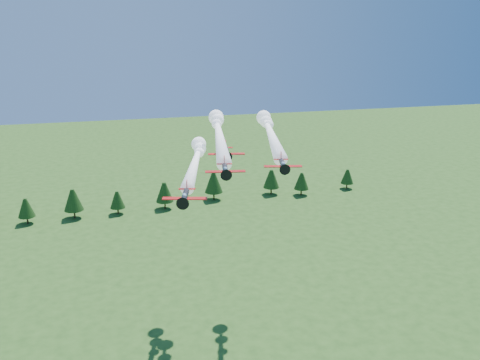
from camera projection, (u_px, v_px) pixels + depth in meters
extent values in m
cylinder|color=black|center=(225.00, 169.00, 85.96)|extent=(1.66, 4.79, 0.87)
cone|color=black|center=(226.00, 174.00, 83.34)|extent=(0.99, 0.92, 0.87)
cone|color=black|center=(226.00, 175.00, 82.84)|extent=(0.45, 0.45, 0.38)
cylinder|color=black|center=(226.00, 175.00, 82.70)|extent=(1.81, 0.35, 1.83)
cube|color=red|center=(225.00, 171.00, 85.71)|extent=(6.57, 2.26, 0.10)
cube|color=red|center=(224.00, 164.00, 88.90)|extent=(2.62, 1.16, 0.06)
cube|color=red|center=(224.00, 160.00, 88.78)|extent=(0.22, 0.83, 1.27)
ellipsoid|color=#84B3CC|center=(225.00, 168.00, 85.11)|extent=(0.80, 1.14, 0.54)
sphere|color=white|center=(217.00, 124.00, 121.50)|extent=(2.30, 2.30, 2.30)
sphere|color=white|center=(217.00, 121.00, 126.05)|extent=(3.00, 3.00, 3.00)
sphere|color=white|center=(216.00, 117.00, 130.61)|extent=(3.70, 3.70, 3.70)
cylinder|color=black|center=(185.00, 196.00, 95.78)|extent=(2.46, 5.93, 1.08)
cone|color=black|center=(183.00, 202.00, 92.52)|extent=(1.29, 1.21, 1.08)
cone|color=black|center=(183.00, 203.00, 91.90)|extent=(0.58, 0.59, 0.48)
cylinder|color=black|center=(183.00, 204.00, 91.72)|extent=(2.22, 0.59, 2.27)
cube|color=red|center=(185.00, 198.00, 95.47)|extent=(8.13, 3.35, 0.13)
cube|color=red|center=(187.00, 189.00, 99.44)|extent=(3.27, 1.65, 0.08)
cube|color=red|center=(187.00, 184.00, 99.29)|extent=(0.34, 1.02, 1.57)
ellipsoid|color=#84B3CC|center=(184.00, 195.00, 94.72)|extent=(1.07, 1.45, 0.68)
sphere|color=white|center=(198.00, 152.00, 126.35)|extent=(2.30, 2.30, 2.30)
sphere|color=white|center=(199.00, 148.00, 130.09)|extent=(3.00, 3.00, 3.00)
sphere|color=white|center=(200.00, 145.00, 133.83)|extent=(3.70, 3.70, 3.70)
cylinder|color=black|center=(283.00, 164.00, 93.71)|extent=(1.93, 4.95, 0.90)
cone|color=black|center=(285.00, 169.00, 91.00)|extent=(1.06, 0.99, 0.90)
cone|color=black|center=(285.00, 169.00, 90.48)|extent=(0.47, 0.48, 0.40)
cylinder|color=black|center=(285.00, 170.00, 90.34)|extent=(1.86, 0.44, 1.89)
cube|color=red|center=(283.00, 166.00, 93.45)|extent=(6.77, 2.63, 0.11)
cube|color=red|center=(281.00, 159.00, 96.76)|extent=(2.72, 1.31, 0.06)
cube|color=red|center=(281.00, 155.00, 96.63)|extent=(0.26, 0.85, 1.31)
ellipsoid|color=#84B3CC|center=(283.00, 163.00, 92.83)|extent=(0.87, 1.20, 0.56)
sphere|color=white|center=(267.00, 125.00, 127.90)|extent=(2.30, 2.30, 2.30)
sphere|color=white|center=(266.00, 121.00, 132.25)|extent=(3.00, 3.00, 3.00)
sphere|color=white|center=(265.00, 118.00, 136.60)|extent=(3.70, 3.70, 3.70)
cylinder|color=black|center=(226.00, 152.00, 100.65)|extent=(1.85, 5.11, 0.93)
cone|color=black|center=(227.00, 156.00, 97.85)|extent=(1.07, 1.00, 0.93)
cone|color=black|center=(227.00, 157.00, 97.32)|extent=(0.48, 0.49, 0.41)
cylinder|color=black|center=(227.00, 157.00, 97.17)|extent=(1.93, 0.40, 1.95)
cube|color=red|center=(226.00, 154.00, 100.38)|extent=(7.00, 2.51, 0.11)
cube|color=red|center=(226.00, 148.00, 103.79)|extent=(2.80, 1.28, 0.07)
cube|color=red|center=(226.00, 144.00, 103.66)|extent=(0.25, 0.88, 1.35)
ellipsoid|color=#84B3CC|center=(226.00, 151.00, 99.74)|extent=(0.87, 1.22, 0.58)
cylinder|color=#382314|center=(165.00, 205.00, 205.83)|extent=(0.60, 0.60, 2.92)
cone|color=black|center=(164.00, 192.00, 204.30)|extent=(6.68, 6.68, 7.51)
cylinder|color=#382314|center=(75.00, 214.00, 196.20)|extent=(0.60, 0.60, 3.08)
cone|color=black|center=(73.00, 200.00, 194.59)|extent=(7.04, 7.04, 7.92)
cylinder|color=#382314|center=(347.00, 186.00, 229.92)|extent=(0.60, 0.60, 2.38)
cone|color=black|center=(347.00, 176.00, 228.67)|extent=(5.43, 5.43, 6.11)
cylinder|color=#382314|center=(271.00, 191.00, 222.63)|extent=(0.60, 0.60, 2.92)
cone|color=black|center=(271.00, 179.00, 221.10)|extent=(6.68, 6.68, 7.51)
cylinder|color=#382314|center=(301.00, 192.00, 221.56)|extent=(0.60, 0.60, 2.66)
cone|color=black|center=(302.00, 181.00, 220.17)|extent=(6.07, 6.07, 6.83)
cylinder|color=#382314|center=(28.00, 220.00, 191.05)|extent=(0.60, 0.60, 2.61)
cone|color=black|center=(26.00, 208.00, 189.68)|extent=(5.98, 5.98, 6.72)
cylinder|color=#382314|center=(214.00, 196.00, 215.94)|extent=(0.60, 0.60, 3.17)
cone|color=black|center=(214.00, 182.00, 214.28)|extent=(7.24, 7.24, 8.15)
cylinder|color=#382314|center=(118.00, 211.00, 200.43)|extent=(0.60, 0.60, 2.46)
cone|color=black|center=(117.00, 200.00, 199.14)|extent=(5.61, 5.61, 6.32)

